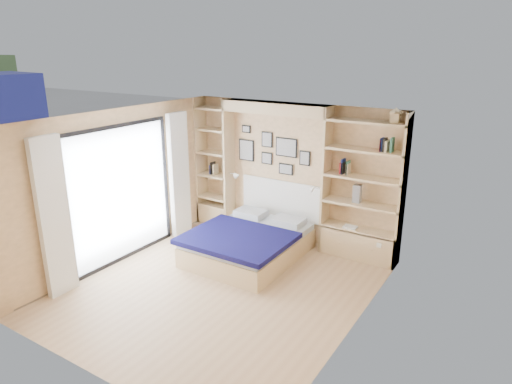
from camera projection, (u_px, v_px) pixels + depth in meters
The scene contains 8 objects.
ground at pixel (221, 288), 6.75m from camera, with size 4.50×4.50×0.00m, color tan.
room_shell at pixel (254, 189), 7.84m from camera, with size 4.50×4.50×4.50m.
bed at pixel (249, 242), 7.69m from camera, with size 1.66×2.15×1.07m.
photo_gallery at pixel (272, 151), 8.28m from camera, with size 1.48×0.02×0.82m.
reading_lamps at pixel (272, 181), 8.18m from camera, with size 1.92×0.12×0.15m.
shelf_decor at pixel (347, 159), 7.37m from camera, with size 3.59×0.23×2.03m.
deck at pixel (67, 237), 8.57m from camera, with size 3.20×4.00×0.05m, color #726554.
deck_chair at pixel (52, 214), 8.54m from camera, with size 0.69×0.96×0.88m.
Camera 1 is at (3.62, -4.80, 3.41)m, focal length 32.00 mm.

